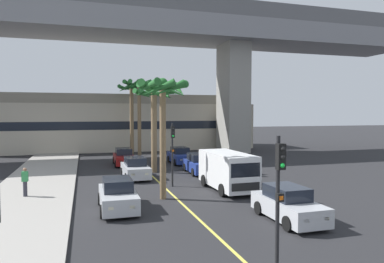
% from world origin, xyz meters
% --- Properties ---
extents(sidewalk_left, '(4.80, 80.00, 0.15)m').
position_xyz_m(sidewalk_left, '(-8.00, 16.00, 0.07)').
color(sidewalk_left, '#9E9991').
rests_on(sidewalk_left, ground).
extents(lane_stripe_center, '(0.14, 56.00, 0.01)m').
position_xyz_m(lane_stripe_center, '(0.00, 24.00, 0.00)').
color(lane_stripe_center, '#DBCC4C').
rests_on(lane_stripe_center, ground).
extents(bridge_overpass, '(73.08, 8.00, 17.55)m').
position_xyz_m(bridge_overpass, '(1.24, 38.78, 13.95)').
color(bridge_overpass, gray).
rests_on(bridge_overpass, ground).
extents(pier_building_backdrop, '(34.43, 8.04, 7.20)m').
position_xyz_m(pier_building_backdrop, '(0.00, 46.05, 3.54)').
color(pier_building_backdrop, '#BCB29E').
rests_on(pier_building_backdrop, ground).
extents(car_queue_front, '(1.86, 4.12, 1.56)m').
position_xyz_m(car_queue_front, '(3.80, 30.53, 0.72)').
color(car_queue_front, navy).
rests_on(car_queue_front, ground).
extents(car_queue_second, '(1.84, 4.10, 1.56)m').
position_xyz_m(car_queue_second, '(-3.40, 15.64, 0.72)').
color(car_queue_second, '#B7BABF').
rests_on(car_queue_second, ground).
extents(car_queue_third, '(1.89, 4.13, 1.56)m').
position_xyz_m(car_queue_third, '(-1.37, 24.07, 0.72)').
color(car_queue_third, '#B7BABF').
rests_on(car_queue_third, ground).
extents(car_queue_fourth, '(1.89, 4.13, 1.56)m').
position_xyz_m(car_queue_fourth, '(3.83, 24.84, 0.72)').
color(car_queue_fourth, navy).
rests_on(car_queue_fourth, ground).
extents(car_queue_fifth, '(1.84, 4.10, 1.56)m').
position_xyz_m(car_queue_fifth, '(3.80, 11.59, 0.72)').
color(car_queue_fifth, '#B7BABF').
rests_on(car_queue_fifth, ground).
extents(car_queue_sixth, '(1.87, 4.12, 1.56)m').
position_xyz_m(car_queue_sixth, '(-1.49, 31.04, 0.72)').
color(car_queue_sixth, maroon).
rests_on(car_queue_sixth, ground).
extents(delivery_van, '(2.22, 5.28, 2.36)m').
position_xyz_m(delivery_van, '(3.60, 18.28, 1.29)').
color(delivery_van, white).
rests_on(delivery_van, ground).
extents(traffic_light_median_near, '(0.24, 0.37, 4.20)m').
position_xyz_m(traffic_light_median_near, '(0.49, 6.78, 2.71)').
color(traffic_light_median_near, black).
rests_on(traffic_light_median_near, ground).
extents(traffic_light_median_far, '(0.24, 0.37, 4.20)m').
position_xyz_m(traffic_light_median_far, '(0.57, 20.31, 2.71)').
color(traffic_light_median_far, black).
rests_on(traffic_light_median_far, ground).
extents(palm_tree_near_median, '(3.50, 3.45, 8.35)m').
position_xyz_m(palm_tree_near_median, '(0.55, 34.82, 6.87)').
color(palm_tree_near_median, brown).
rests_on(palm_tree_near_median, ground).
extents(palm_tree_mid_median, '(3.48, 3.48, 6.94)m').
position_xyz_m(palm_tree_mid_median, '(0.48, 26.25, 5.50)').
color(palm_tree_mid_median, brown).
rests_on(palm_tree_mid_median, ground).
extents(palm_tree_far_median, '(2.98, 3.01, 6.80)m').
position_xyz_m(palm_tree_far_median, '(-0.75, 17.20, 5.66)').
color(palm_tree_far_median, brown).
rests_on(palm_tree_far_median, ground).
extents(palm_tree_farthest_median, '(3.31, 3.37, 8.24)m').
position_xyz_m(palm_tree_farthest_median, '(0.40, 40.12, 6.41)').
color(palm_tree_farthest_median, brown).
rests_on(palm_tree_farthest_median, ground).
extents(pedestrian_mid_block, '(0.34, 0.22, 1.62)m').
position_xyz_m(pedestrian_mid_block, '(-8.20, 19.44, 1.00)').
color(pedestrian_mid_block, '#2D2D38').
rests_on(pedestrian_mid_block, sidewalk_left).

